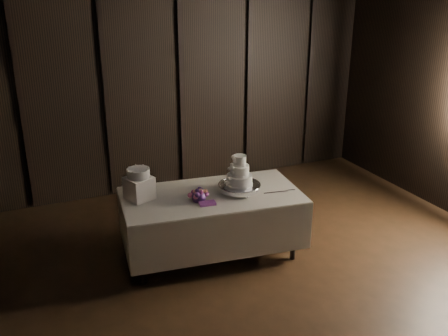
% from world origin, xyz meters
% --- Properties ---
extents(room, '(6.08, 7.08, 3.08)m').
position_xyz_m(room, '(0.00, 0.00, 1.50)').
color(room, black).
rests_on(room, ground).
extents(display_table, '(2.10, 1.26, 0.76)m').
position_xyz_m(display_table, '(-0.40, 1.32, 0.42)').
color(display_table, silver).
rests_on(display_table, ground).
extents(cake_stand, '(0.53, 0.53, 0.09)m').
position_xyz_m(cake_stand, '(-0.09, 1.26, 0.81)').
color(cake_stand, silver).
rests_on(cake_stand, display_table).
extents(wedding_cake, '(0.32, 0.29, 0.34)m').
position_xyz_m(wedding_cake, '(-0.12, 1.24, 0.99)').
color(wedding_cake, white).
rests_on(wedding_cake, cake_stand).
extents(bouquet, '(0.33, 0.41, 0.18)m').
position_xyz_m(bouquet, '(-0.60, 1.20, 0.82)').
color(bouquet, '#CA4E83').
rests_on(bouquet, display_table).
extents(box_pedestal, '(0.34, 0.34, 0.25)m').
position_xyz_m(box_pedestal, '(-1.17, 1.52, 0.89)').
color(box_pedestal, white).
rests_on(box_pedestal, display_table).
extents(small_cake, '(0.26, 0.26, 0.10)m').
position_xyz_m(small_cake, '(-1.17, 1.52, 1.06)').
color(small_cake, white).
rests_on(small_cake, box_pedestal).
extents(cake_knife, '(0.37, 0.08, 0.01)m').
position_xyz_m(cake_knife, '(0.27, 1.07, 0.77)').
color(cake_knife, silver).
rests_on(cake_knife, display_table).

